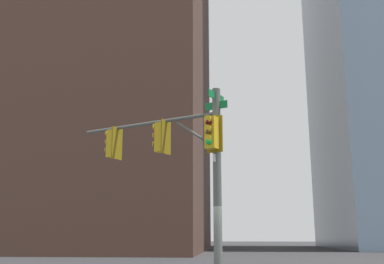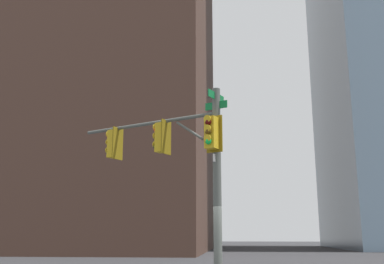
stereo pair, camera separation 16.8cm
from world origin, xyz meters
TOP-DOWN VIEW (x-y plane):
  - signal_pole_assembly at (0.95, 1.39)m, footprint 2.99×5.34m
  - building_brick_nearside at (33.46, 13.50)m, footprint 25.35×21.40m
  - building_brick_farside at (55.16, 15.94)m, footprint 22.44×19.17m

SIDE VIEW (x-z plane):
  - signal_pole_assembly at x=0.95m, z-range 1.08..7.31m
  - building_brick_nearside at x=33.46m, z-range 0.00..51.80m
  - building_brick_farside at x=55.16m, z-range 0.00..54.06m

